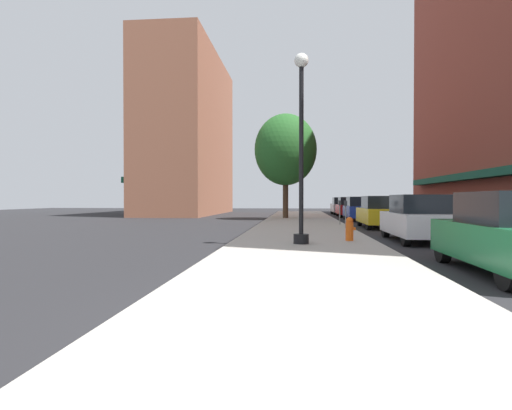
{
  "coord_description": "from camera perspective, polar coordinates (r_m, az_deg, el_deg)",
  "views": [
    {
      "loc": [
        -0.22,
        -4.98,
        1.52
      ],
      "look_at": [
        -2.22,
        15.6,
        1.22
      ],
      "focal_mm": 30.16,
      "sensor_mm": 36.0,
      "label": 1
    }
  ],
  "objects": [
    {
      "name": "ground_plane",
      "position": [
        23.42,
        15.94,
        -2.92
      ],
      "size": [
        90.0,
        90.0,
        0.0
      ],
      "primitive_type": "plane",
      "color": "#232326"
    },
    {
      "name": "car_red",
      "position": [
        36.46,
        12.19,
        -0.3
      ],
      "size": [
        1.8,
        4.3,
        1.66
      ],
      "rotation": [
        0.0,
        0.0,
        0.03
      ],
      "color": "black",
      "rests_on": "ground"
    },
    {
      "name": "car_blue",
      "position": [
        30.38,
        13.53,
        -0.53
      ],
      "size": [
        1.8,
        4.3,
        1.66
      ],
      "rotation": [
        0.0,
        0.0,
        -0.0
      ],
      "color": "black",
      "rests_on": "ground"
    },
    {
      "name": "car_white",
      "position": [
        16.21,
        20.65,
        -1.73
      ],
      "size": [
        1.8,
        4.3,
        1.66
      ],
      "rotation": [
        0.0,
        0.0,
        0.02
      ],
      "color": "black",
      "rests_on": "ground"
    },
    {
      "name": "car_green",
      "position": [
        9.91,
        30.8,
        -3.39
      ],
      "size": [
        1.8,
        4.3,
        1.66
      ],
      "rotation": [
        0.0,
        0.0,
        0.04
      ],
      "color": "black",
      "rests_on": "ground"
    },
    {
      "name": "fire_hydrant",
      "position": [
        14.66,
        12.31,
        -3.09
      ],
      "size": [
        0.33,
        0.26,
        0.79
      ],
      "color": "#E05614",
      "rests_on": "sidewalk_slab"
    },
    {
      "name": "car_yellow",
      "position": [
        23.19,
        16.04,
        -0.95
      ],
      "size": [
        1.8,
        4.3,
        1.66
      ],
      "rotation": [
        0.0,
        0.0,
        -0.01
      ],
      "color": "black",
      "rests_on": "ground"
    },
    {
      "name": "building_far_background",
      "position": [
        43.8,
        -8.89,
        9.07
      ],
      "size": [
        6.8,
        18.0,
        15.65
      ],
      "color": "#9E6047",
      "rests_on": "ground"
    },
    {
      "name": "lamppost",
      "position": [
        13.51,
        6.03,
        7.99
      ],
      "size": [
        0.48,
        0.48,
        5.9
      ],
      "color": "black",
      "rests_on": "sidewalk_slab"
    },
    {
      "name": "parking_meter_near",
      "position": [
        23.68,
        11.05,
        -0.56
      ],
      "size": [
        0.14,
        0.09,
        1.31
      ],
      "color": "slate",
      "rests_on": "sidewalk_slab"
    },
    {
      "name": "sidewalk_slab",
      "position": [
        24.03,
        6.07,
        -2.65
      ],
      "size": [
        4.8,
        50.0,
        0.12
      ],
      "primitive_type": "cube",
      "color": "#A8A399",
      "rests_on": "ground"
    },
    {
      "name": "parking_meter_far",
      "position": [
        20.87,
        11.8,
        -0.75
      ],
      "size": [
        0.14,
        0.09,
        1.31
      ],
      "color": "slate",
      "rests_on": "sidewalk_slab"
    },
    {
      "name": "tree_near",
      "position": [
        31.68,
        3.94,
        7.31
      ],
      "size": [
        4.53,
        4.53,
        7.6
      ],
      "color": "#422D1E",
      "rests_on": "sidewalk_slab"
    },
    {
      "name": "car_silver",
      "position": [
        42.55,
        11.24,
        -0.14
      ],
      "size": [
        1.8,
        4.3,
        1.66
      ],
      "rotation": [
        0.0,
        0.0,
        0.04
      ],
      "color": "black",
      "rests_on": "ground"
    }
  ]
}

